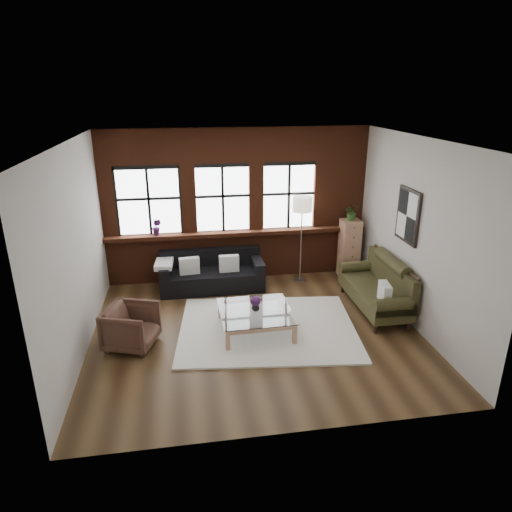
{
  "coord_description": "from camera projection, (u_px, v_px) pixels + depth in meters",
  "views": [
    {
      "loc": [
        -1.1,
        -6.81,
        3.94
      ],
      "look_at": [
        0.1,
        0.6,
        1.15
      ],
      "focal_mm": 32.0,
      "sensor_mm": 36.0,
      "label": 1
    }
  ],
  "objects": [
    {
      "name": "ceiling",
      "position": [
        256.0,
        140.0,
        6.73
      ],
      "size": [
        5.5,
        5.5,
        0.0
      ],
      "primitive_type": "plane",
      "rotation": [
        3.14,
        0.0,
        0.0
      ],
      "color": "white",
      "rests_on": "ground"
    },
    {
      "name": "sill_plant",
      "position": [
        157.0,
        227.0,
        9.3
      ],
      "size": [
        0.24,
        0.22,
        0.35
      ],
      "primitive_type": "imported",
      "rotation": [
        0.0,
        0.0,
        -0.39
      ],
      "color": "#4C1E59",
      "rests_on": "sill_ledge"
    },
    {
      "name": "window_mid",
      "position": [
        223.0,
        199.0,
        9.45
      ],
      "size": [
        1.38,
        0.1,
        1.5
      ],
      "primitive_type": null,
      "color": "black",
      "rests_on": "brick_backwall"
    },
    {
      "name": "window_left",
      "position": [
        149.0,
        202.0,
        9.23
      ],
      "size": [
        1.38,
        0.1,
        1.5
      ],
      "primitive_type": null,
      "color": "black",
      "rests_on": "brick_backwall"
    },
    {
      "name": "floor",
      "position": [
        256.0,
        331.0,
        7.84
      ],
      "size": [
        5.5,
        5.5,
        0.0
      ],
      "primitive_type": "plane",
      "color": "#3C2816",
      "rests_on": "ground"
    },
    {
      "name": "drawer_chest",
      "position": [
        349.0,
        248.0,
        9.92
      ],
      "size": [
        0.39,
        0.39,
        1.28
      ],
      "primitive_type": "cube",
      "color": "tan",
      "rests_on": "floor"
    },
    {
      "name": "vintage_settee",
      "position": [
        375.0,
        284.0,
        8.42
      ],
      "size": [
        0.86,
        1.93,
        1.03
      ],
      "primitive_type": null,
      "color": "#302D16",
      "rests_on": "floor"
    },
    {
      "name": "wall_left",
      "position": [
        76.0,
        252.0,
        6.87
      ],
      "size": [
        0.0,
        5.0,
        5.0
      ],
      "primitive_type": "plane",
      "rotation": [
        1.57,
        0.0,
        1.57
      ],
      "color": "beige",
      "rests_on": "ground"
    },
    {
      "name": "pillow_settee",
      "position": [
        385.0,
        293.0,
        7.82
      ],
      "size": [
        0.19,
        0.4,
        0.34
      ],
      "primitive_type": "cube",
      "rotation": [
        0.0,
        0.0,
        -0.14
      ],
      "color": "silver",
      "rests_on": "vintage_settee"
    },
    {
      "name": "window_right",
      "position": [
        289.0,
        197.0,
        9.66
      ],
      "size": [
        1.38,
        0.1,
        1.5
      ],
      "primitive_type": null,
      "color": "black",
      "rests_on": "brick_backwall"
    },
    {
      "name": "wall_right",
      "position": [
        416.0,
        235.0,
        7.7
      ],
      "size": [
        0.0,
        5.0,
        5.0
      ],
      "primitive_type": "plane",
      "rotation": [
        1.57,
        0.0,
        -1.57
      ],
      "color": "beige",
      "rests_on": "ground"
    },
    {
      "name": "coffee_table",
      "position": [
        256.0,
        321.0,
        7.77
      ],
      "size": [
        1.23,
        1.23,
        0.4
      ],
      "primitive_type": null,
      "rotation": [
        0.0,
        0.0,
        0.02
      ],
      "color": "tan",
      "rests_on": "shag_rug"
    },
    {
      "name": "flowers",
      "position": [
        256.0,
        301.0,
        7.64
      ],
      "size": [
        0.17,
        0.17,
        0.17
      ],
      "primitive_type": "sphere",
      "color": "#4C1E59",
      "rests_on": "vase"
    },
    {
      "name": "shag_rug",
      "position": [
        267.0,
        328.0,
        7.9
      ],
      "size": [
        3.25,
        2.69,
        0.03
      ],
      "primitive_type": "cube",
      "rotation": [
        0.0,
        0.0,
        -0.11
      ],
      "color": "silver",
      "rests_on": "floor"
    },
    {
      "name": "potted_plant_top",
      "position": [
        352.0,
        212.0,
        9.64
      ],
      "size": [
        0.36,
        0.33,
        0.35
      ],
      "primitive_type": "imported",
      "rotation": [
        0.0,
        0.0,
        0.19
      ],
      "color": "#2D5923",
      "rests_on": "drawer_chest"
    },
    {
      "name": "pillow_a",
      "position": [
        189.0,
        266.0,
        9.15
      ],
      "size": [
        0.41,
        0.18,
        0.34
      ],
      "primitive_type": "cube",
      "rotation": [
        0.0,
        0.0,
        0.1
      ],
      "color": "silver",
      "rests_on": "dark_sofa"
    },
    {
      "name": "dark_sofa",
      "position": [
        212.0,
        271.0,
        9.37
      ],
      "size": [
        2.1,
        0.85,
        0.76
      ],
      "primitive_type": null,
      "color": "black",
      "rests_on": "floor"
    },
    {
      "name": "sill_ledge",
      "position": [
        238.0,
        233.0,
        9.65
      ],
      "size": [
        5.5,
        0.3,
        0.08
      ],
      "primitive_type": "cube",
      "color": "#582614",
      "rests_on": "brick_backwall"
    },
    {
      "name": "wall_poster",
      "position": [
        408.0,
        216.0,
        7.88
      ],
      "size": [
        0.05,
        0.74,
        0.94
      ],
      "primitive_type": null,
      "color": "black",
      "rests_on": "wall_right"
    },
    {
      "name": "wall_front",
      "position": [
        292.0,
        315.0,
        4.97
      ],
      "size": [
        5.5,
        0.0,
        5.5
      ],
      "primitive_type": "plane",
      "rotation": [
        -1.57,
        0.0,
        0.0
      ],
      "color": "beige",
      "rests_on": "ground"
    },
    {
      "name": "armchair",
      "position": [
        131.0,
        327.0,
        7.27
      ],
      "size": [
        0.96,
        0.95,
        0.69
      ],
      "primitive_type": "imported",
      "rotation": [
        0.0,
        0.0,
        1.24
      ],
      "color": "#462E23",
      "rests_on": "floor"
    },
    {
      "name": "vase",
      "position": [
        256.0,
        307.0,
        7.68
      ],
      "size": [
        0.18,
        0.18,
        0.14
      ],
      "primitive_type": "imported",
      "rotation": [
        0.0,
        0.0,
        -0.39
      ],
      "color": "#B2B2B2",
      "rests_on": "coffee_table"
    },
    {
      "name": "wall_back",
      "position": [
        237.0,
        205.0,
        9.6
      ],
      "size": [
        5.5,
        0.0,
        5.5
      ],
      "primitive_type": "plane",
      "rotation": [
        1.57,
        0.0,
        0.0
      ],
      "color": "beige",
      "rests_on": "ground"
    },
    {
      "name": "floor_lamp",
      "position": [
        301.0,
        237.0,
        9.55
      ],
      "size": [
        0.4,
        0.4,
        2.0
      ],
      "primitive_type": null,
      "color": "#A5A5A8",
      "rests_on": "floor"
    },
    {
      "name": "pillow_b",
      "position": [
        229.0,
        263.0,
        9.27
      ],
      "size": [
        0.4,
        0.15,
        0.34
      ],
      "primitive_type": "cube",
      "rotation": [
        0.0,
        0.0,
        0.02
      ],
      "color": "silver",
      "rests_on": "dark_sofa"
    },
    {
      "name": "brick_backwall",
      "position": [
        237.0,
        206.0,
        9.54
      ],
      "size": [
        5.5,
        0.12,
        3.2
      ],
      "primitive_type": null,
      "color": "#582614",
      "rests_on": "floor"
    }
  ]
}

